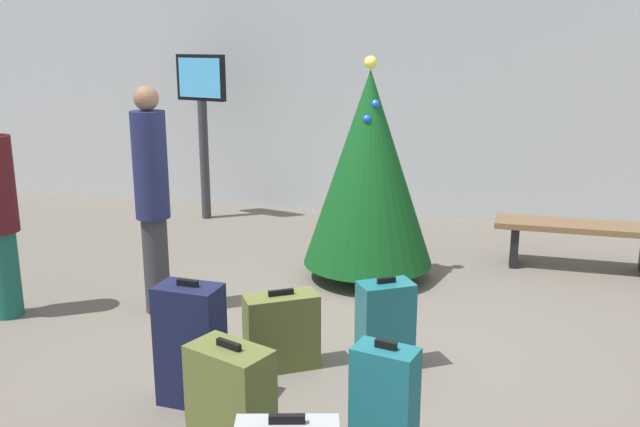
% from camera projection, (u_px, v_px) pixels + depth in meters
% --- Properties ---
extents(ground_plane, '(16.00, 16.00, 0.00)m').
position_uv_depth(ground_plane, '(348.00, 345.00, 5.29)').
color(ground_plane, '#665E54').
extents(back_wall, '(16.00, 0.20, 2.85)m').
position_uv_depth(back_wall, '(423.00, 107.00, 8.87)').
color(back_wall, '#B7BCC1').
rests_on(back_wall, ground_plane).
extents(holiday_tree, '(1.25, 1.25, 2.13)m').
position_uv_depth(holiday_tree, '(369.00, 169.00, 6.54)').
color(holiday_tree, '#4C3319').
rests_on(holiday_tree, ground_plane).
extents(flight_info_kiosk, '(0.71, 0.25, 2.10)m').
position_uv_depth(flight_info_kiosk, '(202.00, 110.00, 8.71)').
color(flight_info_kiosk, '#333338').
rests_on(flight_info_kiosk, ground_plane).
extents(waiting_bench, '(1.70, 0.44, 0.48)m').
position_uv_depth(waiting_bench, '(581.00, 234.00, 6.97)').
color(waiting_bench, brown).
rests_on(waiting_bench, ground_plane).
extents(traveller_1, '(0.33, 0.33, 1.92)m').
position_uv_depth(traveller_1, '(152.00, 193.00, 5.72)').
color(traveller_1, '#333338').
rests_on(traveller_1, ground_plane).
extents(suitcase_1, '(0.44, 0.40, 0.68)m').
position_uv_depth(suitcase_1, '(385.00, 325.00, 4.87)').
color(suitcase_1, '#19606B').
rests_on(suitcase_1, ground_plane).
extents(suitcase_2, '(0.41, 0.27, 0.83)m').
position_uv_depth(suitcase_2, '(191.00, 345.00, 4.38)').
color(suitcase_2, '#141938').
rests_on(suitcase_2, ground_plane).
extents(suitcase_3, '(0.53, 0.41, 0.67)m').
position_uv_depth(suitcase_3, '(231.00, 399.00, 3.89)').
color(suitcase_3, '#59602D').
rests_on(suitcase_3, ground_plane).
extents(suitcase_4, '(0.36, 0.25, 0.82)m').
position_uv_depth(suitcase_4, '(384.00, 418.00, 3.55)').
color(suitcase_4, '#19606B').
rests_on(suitcase_4, ground_plane).
extents(suitcase_5, '(0.56, 0.48, 0.59)m').
position_uv_depth(suitcase_5, '(282.00, 331.00, 4.88)').
color(suitcase_5, '#59602D').
rests_on(suitcase_5, ground_plane).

